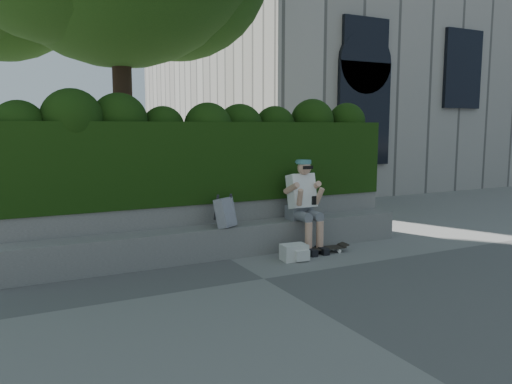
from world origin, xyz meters
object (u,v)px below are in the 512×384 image
backpack_ground (294,252)px  backpack_plaid (225,213)px  person (304,201)px  skateboard (320,249)px

backpack_ground → backpack_plaid: bearing=149.5°
person → skateboard: person is taller
skateboard → backpack_plaid: size_ratio=1.93×
skateboard → backpack_ground: backpack_ground is taller
person → backpack_ground: bearing=-133.2°
person → backpack_plaid: bearing=176.3°
skateboard → person: bearing=110.5°
person → skateboard: bearing=-75.1°
backpack_plaid → backpack_ground: size_ratio=1.18×
person → backpack_ground: 0.93m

